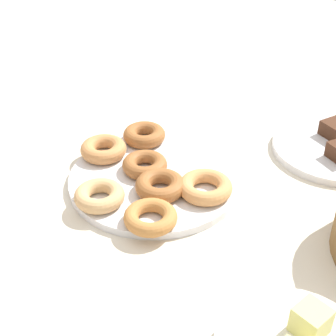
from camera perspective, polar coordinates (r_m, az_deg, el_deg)
ground_plane at (r=0.89m, az=-1.46°, el=-1.60°), size 2.40×2.40×0.00m
donut_plate at (r=0.88m, az=-1.46°, el=-1.24°), size 0.30×0.30×0.01m
donut_0 at (r=0.84m, az=4.20°, el=-2.13°), size 0.12×0.12×0.02m
donut_1 at (r=0.78m, az=-1.97°, el=-5.53°), size 0.10×0.10×0.02m
donut_2 at (r=0.89m, az=-2.51°, el=0.43°), size 0.10×0.10×0.02m
donut_3 at (r=0.82m, az=-7.68°, el=-3.09°), size 0.11×0.11×0.02m
donut_4 at (r=0.83m, az=-0.88°, el=-1.99°), size 0.11×0.11×0.03m
donut_5 at (r=0.93m, az=-7.23°, el=2.11°), size 0.12×0.12×0.03m
donut_6 at (r=0.97m, az=-2.67°, el=3.72°), size 0.10×0.10×0.03m
cake_plate at (r=1.02m, az=18.20°, el=2.06°), size 0.24×0.24×0.01m
melon_chunk_left at (r=0.62m, az=15.70°, el=-16.12°), size 0.04×0.04×0.04m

